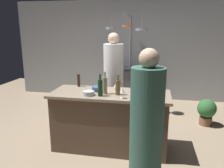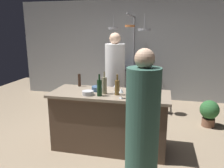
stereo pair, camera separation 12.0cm
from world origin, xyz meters
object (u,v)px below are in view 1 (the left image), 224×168
object	(u,v)px
wine_glass_by_chef	(116,85)
wine_bottle_white	(105,85)
guest_right	(146,133)
wine_bottle_amber	(118,87)
mixing_bowl_steel	(88,93)
bar_stool_right	(147,149)
mixing_bowl_ceramic	(149,92)
wine_glass_near_right_guest	(122,91)
mixing_bowl_blue	(98,89)
pepper_mill	(79,80)
potted_plant	(207,110)
wine_glass_near_left_guest	(154,84)
wine_bottle_green	(152,93)
wine_bottle_red	(100,88)
stove_range	(129,84)
chef	(113,83)

from	to	relation	value
wine_glass_by_chef	wine_bottle_white	bearing A→B (deg)	-136.18
guest_right	wine_bottle_amber	world-z (taller)	guest_right
mixing_bowl_steel	bar_stool_right	bearing A→B (deg)	-26.14
wine_glass_by_chef	mixing_bowl_ceramic	distance (m)	0.51
bar_stool_right	wine_glass_near_right_guest	distance (m)	0.82
wine_glass_near_right_guest	mixing_bowl_blue	distance (m)	0.53
bar_stool_right	guest_right	world-z (taller)	guest_right
pepper_mill	mixing_bowl_blue	size ratio (longest dim) A/B	1.05
potted_plant	wine_glass_near_left_guest	distance (m)	1.57
guest_right	mixing_bowl_ceramic	bearing A→B (deg)	90.09
wine_bottle_green	mixing_bowl_blue	world-z (taller)	wine_bottle_green
wine_bottle_white	wine_bottle_red	size ratio (longest dim) A/B	1.05
wine_bottle_white	wine_glass_near_right_guest	size ratio (longest dim) A/B	2.28
wine_glass_near_left_guest	mixing_bowl_ceramic	bearing A→B (deg)	-106.84
wine_glass_by_chef	mixing_bowl_ceramic	size ratio (longest dim) A/B	0.81
wine_glass_by_chef	guest_right	bearing A→B (deg)	-64.34
mixing_bowl_blue	wine_glass_near_left_guest	bearing A→B (deg)	12.21
wine_glass_near_right_guest	mixing_bowl_blue	world-z (taller)	wine_glass_near_right_guest
guest_right	pepper_mill	size ratio (longest dim) A/B	7.87
wine_bottle_red	mixing_bowl_blue	world-z (taller)	wine_bottle_red
wine_glass_near_right_guest	wine_glass_near_left_guest	distance (m)	0.66
bar_stool_right	pepper_mill	world-z (taller)	pepper_mill
potted_plant	stove_range	bearing A→B (deg)	143.25
wine_bottle_red	chef	bearing A→B (deg)	90.91
potted_plant	mixing_bowl_ceramic	size ratio (longest dim) A/B	2.87
wine_glass_by_chef	wine_glass_near_left_guest	xyz separation A→B (m)	(0.57, 0.19, 0.00)
wine_bottle_white	wine_bottle_amber	size ratio (longest dim) A/B	1.10
mixing_bowl_ceramic	wine_bottle_green	bearing A→B (deg)	-82.37
stove_range	wine_glass_by_chef	world-z (taller)	wine_glass_by_chef
wine_bottle_amber	mixing_bowl_steel	world-z (taller)	wine_bottle_amber
wine_bottle_amber	mixing_bowl_blue	world-z (taller)	wine_bottle_amber
guest_right	wine_bottle_red	bearing A→B (deg)	130.81
stove_range	wine_bottle_amber	world-z (taller)	wine_bottle_amber
wine_bottle_white	guest_right	bearing A→B (deg)	-54.82
wine_bottle_green	mixing_bowl_ceramic	world-z (taller)	wine_bottle_green
pepper_mill	wine_glass_near_right_guest	size ratio (longest dim) A/B	1.44
wine_bottle_white	wine_bottle_green	distance (m)	0.71
wine_glass_near_right_guest	mixing_bowl_blue	bearing A→B (deg)	143.64
stove_range	wine_bottle_amber	size ratio (longest dim) A/B	2.94
stove_range	wine_bottle_amber	bearing A→B (deg)	-87.03
chef	wine_bottle_green	size ratio (longest dim) A/B	6.18
potted_plant	wine_glass_near_right_guest	xyz separation A→B (m)	(-1.46, -1.44, 0.71)
stove_range	wine_bottle_amber	distance (m)	2.60
stove_range	pepper_mill	world-z (taller)	pepper_mill
wine_bottle_amber	pepper_mill	bearing A→B (deg)	153.41
mixing_bowl_steel	wine_glass_near_left_guest	bearing A→B (deg)	25.40
potted_plant	mixing_bowl_steel	size ratio (longest dim) A/B	3.12
stove_range	chef	size ratio (longest dim) A/B	0.50
potted_plant	wine_glass_near_right_guest	bearing A→B (deg)	-135.39
stove_range	wine_glass_near_left_guest	bearing A→B (deg)	-73.52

